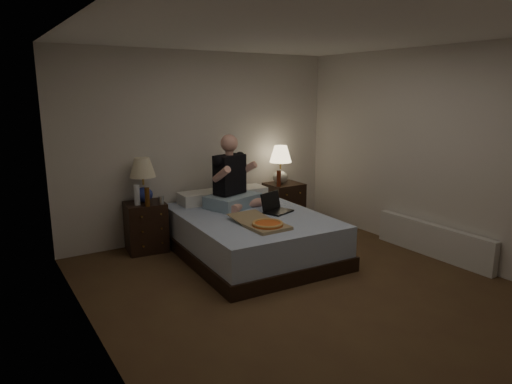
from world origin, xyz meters
TOP-DOWN VIEW (x-y plane):
  - floor at (0.00, 0.00)m, footprint 4.00×4.50m
  - ceiling at (0.00, 0.00)m, footprint 4.00×4.50m
  - wall_back at (0.00, 2.25)m, footprint 4.00×0.00m
  - wall_left at (-2.00, 0.00)m, footprint 0.00×4.50m
  - wall_right at (2.00, 0.00)m, footprint 0.00×4.50m
  - bed at (0.07, 1.14)m, footprint 1.66×2.15m
  - nightstand_left at (-0.95, 1.99)m, footprint 0.52×0.48m
  - nightstand_right at (1.16, 1.94)m, footprint 0.50×0.45m
  - lamp_left at (-0.94, 2.03)m, footprint 0.39×0.39m
  - lamp_right at (1.10, 1.96)m, footprint 0.34×0.34m
  - water_bottle at (-1.06, 1.93)m, footprint 0.07×0.07m
  - soda_can at (-0.79, 1.82)m, footprint 0.07×0.07m
  - beer_bottle_left at (-0.98, 1.80)m, footprint 0.06×0.06m
  - beer_bottle_right at (0.96, 1.81)m, footprint 0.06×0.06m
  - person at (0.08, 1.58)m, footprint 0.79×0.70m
  - laptop at (0.41, 1.03)m, footprint 0.41×0.38m
  - pizza_box at (-0.07, 0.56)m, footprint 0.40×0.76m
  - radiator at (1.93, -0.09)m, footprint 0.10×1.60m

SIDE VIEW (x-z plane):
  - floor at x=0.00m, z-range 0.00..0.00m
  - radiator at x=1.93m, z-range 0.00..0.40m
  - bed at x=0.07m, z-range 0.00..0.52m
  - nightstand_left at x=-0.95m, z-range 0.00..0.62m
  - nightstand_right at x=1.16m, z-range 0.00..0.65m
  - pizza_box at x=-0.07m, z-range 0.52..0.60m
  - laptop at x=0.41m, z-range 0.52..0.76m
  - soda_can at x=-0.79m, z-range 0.62..0.72m
  - beer_bottle_left at x=-0.98m, z-range 0.62..0.85m
  - water_bottle at x=-1.06m, z-range 0.62..0.87m
  - beer_bottle_right at x=0.96m, z-range 0.65..0.88m
  - lamp_left at x=-0.94m, z-range 0.62..1.18m
  - lamp_right at x=1.10m, z-range 0.65..1.21m
  - person at x=0.08m, z-range 0.52..1.45m
  - wall_back at x=0.00m, z-range 0.00..2.50m
  - wall_left at x=-2.00m, z-range 0.00..2.50m
  - wall_right at x=2.00m, z-range 0.00..2.50m
  - ceiling at x=0.00m, z-range 2.50..2.50m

